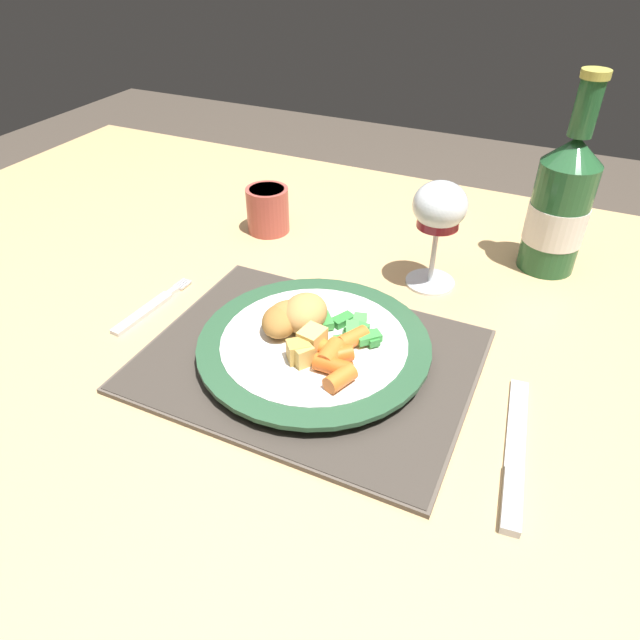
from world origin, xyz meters
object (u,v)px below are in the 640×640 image
bottle (560,205)px  drinking_cup (268,209)px  table_knife (515,462)px  wine_glass (439,212)px  fork (148,309)px  dinner_plate (314,346)px  dining_table (319,360)px

bottle → drinking_cup: bottle is taller
table_knife → wine_glass: 0.33m
fork → bottle: size_ratio=0.52×
fork → drinking_cup: (0.03, 0.26, 0.03)m
wine_glass → drinking_cup: (-0.28, 0.04, -0.07)m
fork → table_knife: 0.47m
dinner_plate → drinking_cup: size_ratio=3.74×
dining_table → wine_glass: size_ratio=10.49×
drinking_cup → table_knife: bearing=-35.7°
dining_table → bottle: 0.39m
dining_table → drinking_cup: size_ratio=21.81×
wine_glass → fork: bearing=-144.9°
dinner_plate → table_knife: (0.24, -0.06, -0.01)m
dining_table → bottle: (0.24, 0.24, 0.17)m
table_knife → drinking_cup: drinking_cup is taller
table_knife → bottle: (-0.02, 0.39, 0.09)m
dining_table → drinking_cup: (-0.17, 0.17, 0.11)m
dinner_plate → wine_glass: size_ratio=1.80×
dinner_plate → fork: size_ratio=1.91×
dinner_plate → table_knife: 0.24m
dining_table → table_knife: bearing=-27.8°
fork → table_knife: bearing=-6.5°
wine_glass → drinking_cup: 0.29m
dining_table → dinner_plate: (0.03, -0.08, 0.09)m
fork → drinking_cup: size_ratio=1.96×
dining_table → wine_glass: wine_glass is taller
wine_glass → bottle: bearing=39.9°
dinner_plate → table_knife: size_ratio=1.35×
dinner_plate → fork: dinner_plate is taller
dinner_plate → bottle: (0.21, 0.33, 0.08)m
table_knife → wine_glass: (-0.16, 0.27, 0.10)m
wine_glass → drinking_cup: wine_glass is taller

